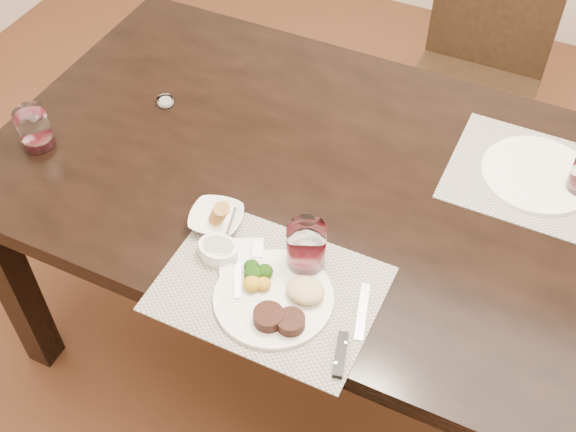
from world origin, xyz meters
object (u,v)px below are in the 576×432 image
at_px(dinner_plate, 278,298).
at_px(chair_far, 478,66).
at_px(wine_glass_near, 306,249).
at_px(far_plate, 537,175).
at_px(steak_knife, 346,344).
at_px(cracker_bowl, 216,218).

bearing_deg(dinner_plate, chair_far, 103.68).
height_order(wine_glass_near, far_plate, wine_glass_near).
height_order(steak_knife, far_plate, same).
distance_m(chair_far, wine_glass_near, 1.26).
relative_size(chair_far, steak_knife, 3.77).
xyz_separation_m(cracker_bowl, far_plate, (0.63, 0.47, -0.01)).
bearing_deg(dinner_plate, cracker_bowl, 166.53).
bearing_deg(cracker_bowl, dinner_plate, -31.63).
relative_size(steak_knife, cracker_bowl, 1.67).
bearing_deg(cracker_bowl, far_plate, 36.71).
bearing_deg(far_plate, cracker_bowl, -143.29).
xyz_separation_m(chair_far, wine_glass_near, (-0.09, -1.22, 0.30)).
xyz_separation_m(dinner_plate, cracker_bowl, (-0.22, 0.14, 0.00)).
relative_size(cracker_bowl, wine_glass_near, 1.22).
distance_m(dinner_plate, cracker_bowl, 0.26).
bearing_deg(far_plate, dinner_plate, -123.70).
bearing_deg(wine_glass_near, cracker_bowl, 174.72).
height_order(chair_far, far_plate, chair_far).
bearing_deg(dinner_plate, steak_knife, 6.44).
bearing_deg(wine_glass_near, steak_knife, -43.82).
bearing_deg(cracker_bowl, steak_knife, -23.81).
bearing_deg(chair_far, far_plate, -67.73).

